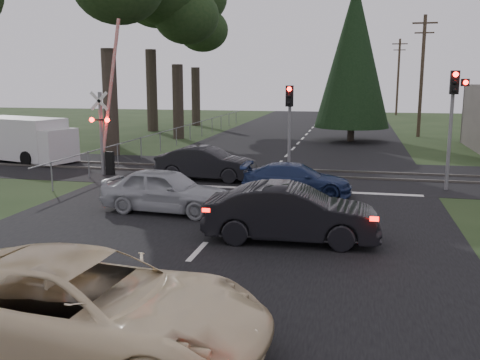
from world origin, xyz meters
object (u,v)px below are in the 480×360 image
(cream_coupe, at_px, (86,307))
(traffic_signal_center, at_px, (289,116))
(utility_pole_far, at_px, (398,75))
(silver_car, at_px, (165,190))
(dark_car_far, at_px, (206,163))
(crossing_signal, at_px, (106,131))
(dark_hatchback, at_px, (291,213))
(blue_sedan, at_px, (297,180))
(white_van, at_px, (25,140))
(utility_pole_mid, at_px, (422,74))
(traffic_signal_right, at_px, (454,107))

(cream_coupe, bearing_deg, traffic_signal_center, -0.99)
(utility_pole_far, bearing_deg, traffic_signal_center, -99.60)
(utility_pole_far, xyz_separation_m, silver_car, (-10.75, -51.18, -3.99))
(silver_car, relative_size, dark_car_far, 0.98)
(cream_coupe, bearing_deg, crossing_signal, 28.22)
(dark_hatchback, bearing_deg, silver_car, 60.12)
(blue_sedan, bearing_deg, utility_pole_far, -9.12)
(dark_car_far, height_order, white_van, white_van)
(utility_pole_far, relative_size, blue_sedan, 2.16)
(crossing_signal, xyz_separation_m, traffic_signal_center, (8.27, 0.89, 0.75))
(crossing_signal, height_order, dark_car_far, crossing_signal)
(utility_pole_mid, relative_size, silver_car, 2.10)
(crossing_signal, bearing_deg, silver_car, -49.94)
(crossing_signal, xyz_separation_m, dark_hatchback, (9.52, -8.34, -1.28))
(utility_pole_mid, distance_m, dark_car_far, 23.45)
(cream_coupe, bearing_deg, dark_hatchback, -16.34)
(traffic_signal_right, xyz_separation_m, silver_car, (-9.80, -5.66, -2.58))
(utility_pole_far, bearing_deg, utility_pole_mid, -90.00)
(utility_pole_mid, relative_size, utility_pole_far, 1.00)
(cream_coupe, xyz_separation_m, silver_car, (-2.05, 9.24, -0.10))
(crossing_signal, bearing_deg, white_van, 154.72)
(blue_sedan, bearing_deg, traffic_signal_right, -70.93)
(traffic_signal_center, distance_m, dark_hatchback, 9.53)
(traffic_signal_right, bearing_deg, crossing_signal, 178.79)
(utility_pole_mid, xyz_separation_m, utility_pole_far, (0.00, 25.00, 0.00))
(white_van, bearing_deg, utility_pole_mid, 54.75)
(white_van, bearing_deg, traffic_signal_center, 8.51)
(crossing_signal, distance_m, white_van, 6.85)
(utility_pole_far, relative_size, dark_hatchback, 1.90)
(utility_pole_mid, distance_m, dark_hatchback, 29.49)
(traffic_signal_center, bearing_deg, traffic_signal_right, -10.41)
(crossing_signal, distance_m, dark_hatchback, 12.72)
(crossing_signal, height_order, silver_car, crossing_signal)
(traffic_signal_right, height_order, blue_sedan, traffic_signal_right)
(white_van, bearing_deg, utility_pole_far, 79.06)
(silver_car, bearing_deg, dark_hatchback, -112.29)
(utility_pole_far, xyz_separation_m, cream_coupe, (-8.70, -60.42, -3.89))
(dark_hatchback, bearing_deg, utility_pole_mid, -14.51)
(dark_hatchback, relative_size, silver_car, 1.10)
(traffic_signal_right, bearing_deg, utility_pole_far, 88.80)
(traffic_signal_right, distance_m, blue_sedan, 6.76)
(utility_pole_far, bearing_deg, crossing_signal, -109.23)
(traffic_signal_right, bearing_deg, silver_car, -149.99)
(utility_pole_mid, relative_size, dark_hatchback, 1.90)
(traffic_signal_right, relative_size, blue_sedan, 1.13)
(utility_pole_far, relative_size, silver_car, 2.10)
(traffic_signal_center, height_order, blue_sedan, traffic_signal_center)
(traffic_signal_center, xyz_separation_m, white_van, (-14.42, 2.01, -1.63))
(silver_car, bearing_deg, white_van, 56.95)
(silver_car, xyz_separation_m, white_van, (-11.16, 8.87, 0.45))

